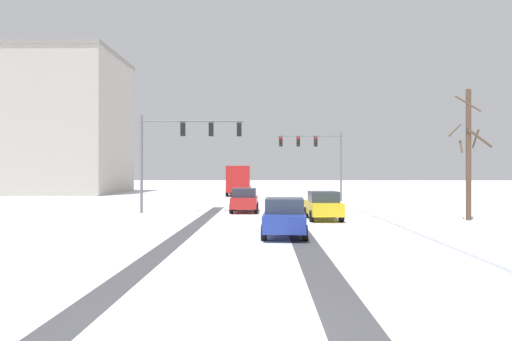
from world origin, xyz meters
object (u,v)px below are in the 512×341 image
Objects in this scene: traffic_signal_near_left at (183,140)px; bus_oncoming at (239,178)px; car_red_lead at (244,200)px; traffic_signal_far_right at (316,150)px; office_building_far_left_block at (12,124)px; car_yellow_cab_second at (323,205)px; bare_tree_sidewalk_mid at (469,152)px; car_blue_third at (285,217)px.

traffic_signal_near_left is 0.62× the size of bus_oncoming.
car_red_lead is 25.13m from bus_oncoming.
traffic_signal_far_right is 0.24× the size of office_building_far_left_block.
car_yellow_cab_second is 0.15× the size of office_building_far_left_block.
office_building_far_left_block is at bearing 136.10° from car_yellow_cab_second.
bare_tree_sidewalk_mid is (12.84, -5.48, 3.02)m from car_red_lead.
car_red_lead is at bearing 156.90° from bare_tree_sidewalk_mid.
traffic_signal_far_right is at bearing 53.28° from traffic_signal_near_left.
traffic_signal_near_left is 1.66× the size of car_yellow_cab_second.
traffic_signal_near_left reaches higher than bus_oncoming.
office_building_far_left_block is at bearing 141.82° from bare_tree_sidewalk_mid.
bus_oncoming is (2.37, 25.67, -2.83)m from traffic_signal_near_left.
bare_tree_sidewalk_mid reaches higher than car_yellow_cab_second.
car_yellow_cab_second is (-1.46, -18.37, -3.97)m from traffic_signal_far_right.
bus_oncoming is at bearing 84.72° from traffic_signal_near_left.
traffic_signal_near_left is at bearing 151.74° from car_yellow_cab_second.
car_blue_third is at bearing -62.53° from traffic_signal_near_left.
traffic_signal_far_right is 19.72m from bare_tree_sidewalk_mid.
traffic_signal_near_left is 5.73m from car_red_lead.
car_blue_third is 0.57× the size of bare_tree_sidewalk_mid.
traffic_signal_near_left is 0.93× the size of bare_tree_sidewalk_mid.
car_yellow_cab_second is (8.74, -4.70, -4.00)m from traffic_signal_near_left.
car_blue_third is 13.19m from bare_tree_sidewalk_mid.
car_yellow_cab_second is at bearing 178.91° from bare_tree_sidewalk_mid.
traffic_signal_near_left is 10.70m from car_yellow_cab_second.
office_building_far_left_block is at bearing 172.52° from bus_oncoming.
office_building_far_left_block is (-43.69, 34.35, 4.95)m from bare_tree_sidewalk_mid.
car_red_lead is at bearing -43.11° from office_building_far_left_block.
bus_oncoming is 33.85m from bare_tree_sidewalk_mid.
car_yellow_cab_second is 8.70m from bare_tree_sidewalk_mid.
bus_oncoming reaches higher than car_red_lead.
traffic_signal_near_left is at bearing 117.47° from car_blue_third.
office_building_far_left_block is (-30.85, 28.88, 7.97)m from car_red_lead.
traffic_signal_far_right is at bearing -23.17° from office_building_far_left_block.
bare_tree_sidewalk_mid is (10.63, 7.19, 3.02)m from car_blue_third.
car_red_lead is 0.99× the size of car_yellow_cab_second.
traffic_signal_far_right reaches higher than car_yellow_cab_second.
car_yellow_cab_second is (4.69, -5.32, 0.00)m from car_red_lead.
bare_tree_sidewalk_mid is at bearing -38.18° from office_building_far_left_block.
office_building_far_left_block is at bearing 128.51° from car_blue_third.
office_building_far_left_block reaches higher than traffic_signal_near_left.
traffic_signal_far_right is 40.43m from office_building_far_left_block.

